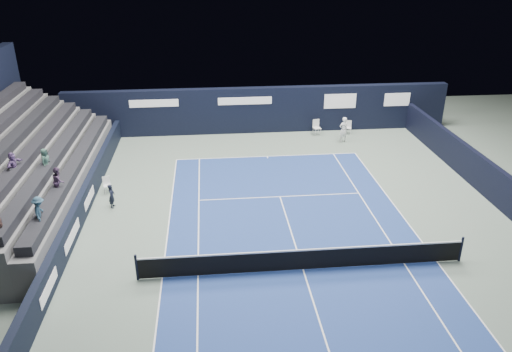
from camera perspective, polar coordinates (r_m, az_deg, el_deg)
The scene contains 13 objects.
ground at distance 21.68m, azimuth 4.42°, elevation -7.61°, with size 48.00×48.00×0.00m, color slate.
court_surface at distance 20.05m, azimuth 5.40°, elevation -10.61°, with size 10.97×23.77×0.01m, color navy.
enclosure_wall_right at distance 28.17m, azimuth 24.56°, elevation 0.05°, with size 0.30×22.00×1.80m, color black.
folding_chair_back_a at distance 34.16m, azimuth 6.94°, elevation 5.68°, with size 0.55×0.53×1.05m.
folding_chair_back_b at distance 34.72m, azimuth 10.51°, elevation 5.61°, with size 0.49×0.48×0.91m.
line_judge_chair at distance 26.84m, azimuth -16.68°, elevation -0.82°, with size 0.47×0.46×0.86m.
line_judge at distance 25.17m, azimuth -16.17°, elevation -2.20°, with size 0.44×0.29×1.22m, color black.
court_markings at distance 20.04m, azimuth 5.40°, elevation -10.59°, with size 11.03×23.83×0.00m.
tennis_net at distance 19.76m, azimuth 5.46°, elevation -9.41°, with size 12.90×0.10×1.10m.
back_sponsor_wall at distance 34.22m, azimuth 0.39°, elevation 7.57°, with size 26.00×0.63×3.10m.
side_barrier_left at distance 25.31m, azimuth -18.89°, elevation -2.44°, with size 0.33×22.00×1.20m.
spectator_stand at distance 26.80m, azimuth -26.70°, elevation 0.89°, with size 6.00×18.00×6.40m.
tennis_player at distance 33.03m, azimuth 9.96°, elevation 5.26°, with size 0.71×0.90×1.67m.
Camera 1 is at (-3.46, -16.07, 11.48)m, focal length 35.00 mm.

